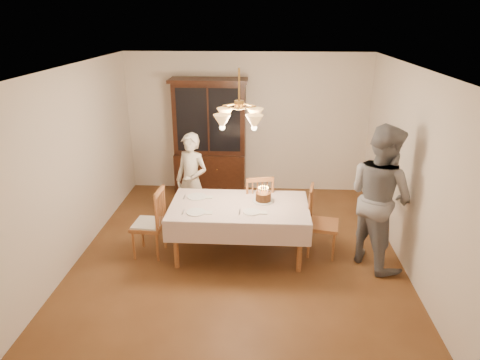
# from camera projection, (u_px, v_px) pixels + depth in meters

# --- Properties ---
(ground) EXTENTS (5.00, 5.00, 0.00)m
(ground) POSITION_uv_depth(u_px,v_px,m) (239.00, 253.00, 6.16)
(ground) COLOR #563218
(ground) RESTS_ON ground
(room_shell) EXTENTS (5.00, 5.00, 5.00)m
(room_shell) POSITION_uv_depth(u_px,v_px,m) (239.00, 148.00, 5.59)
(room_shell) COLOR white
(room_shell) RESTS_ON ground
(dining_table) EXTENTS (1.90, 1.10, 0.76)m
(dining_table) POSITION_uv_depth(u_px,v_px,m) (239.00, 210.00, 5.91)
(dining_table) COLOR brown
(dining_table) RESTS_ON ground
(china_hutch) EXTENTS (1.38, 0.54, 2.16)m
(china_hutch) POSITION_uv_depth(u_px,v_px,m) (210.00, 140.00, 7.92)
(china_hutch) COLOR black
(china_hutch) RESTS_ON ground
(chair_far_side) EXTENTS (0.52, 0.50, 1.00)m
(chair_far_side) POSITION_uv_depth(u_px,v_px,m) (257.00, 208.00, 6.56)
(chair_far_side) COLOR brown
(chair_far_side) RESTS_ON ground
(chair_left_end) EXTENTS (0.45, 0.47, 1.00)m
(chair_left_end) POSITION_uv_depth(u_px,v_px,m) (149.00, 225.00, 5.99)
(chair_left_end) COLOR brown
(chair_left_end) RESTS_ON ground
(chair_right_end) EXTENTS (0.50, 0.51, 1.00)m
(chair_right_end) POSITION_uv_depth(u_px,v_px,m) (322.00, 225.00, 6.01)
(chair_right_end) COLOR brown
(chair_right_end) RESTS_ON ground
(elderly_woman) EXTENTS (0.66, 0.58, 1.53)m
(elderly_woman) POSITION_uv_depth(u_px,v_px,m) (192.00, 181.00, 6.70)
(elderly_woman) COLOR beige
(elderly_woman) RESTS_ON ground
(adult_in_grey) EXTENTS (1.12, 1.19, 1.95)m
(adult_in_grey) POSITION_uv_depth(u_px,v_px,m) (380.00, 197.00, 5.61)
(adult_in_grey) COLOR slate
(adult_in_grey) RESTS_ON ground
(birthday_cake) EXTENTS (0.30, 0.30, 0.21)m
(birthday_cake) POSITION_uv_depth(u_px,v_px,m) (263.00, 197.00, 5.98)
(birthday_cake) COLOR white
(birthday_cake) RESTS_ON dining_table
(place_setting_near_left) EXTENTS (0.40, 0.25, 0.02)m
(place_setting_near_left) POSITION_uv_depth(u_px,v_px,m) (197.00, 212.00, 5.65)
(place_setting_near_left) COLOR white
(place_setting_near_left) RESTS_ON dining_table
(place_setting_near_right) EXTENTS (0.37, 0.23, 0.02)m
(place_setting_near_right) POSITION_uv_depth(u_px,v_px,m) (253.00, 212.00, 5.66)
(place_setting_near_right) COLOR white
(place_setting_near_right) RESTS_ON dining_table
(place_setting_far_left) EXTENTS (0.42, 0.27, 0.02)m
(place_setting_far_left) POSITION_uv_depth(u_px,v_px,m) (198.00, 197.00, 6.13)
(place_setting_far_left) COLOR white
(place_setting_far_left) RESTS_ON dining_table
(chandelier) EXTENTS (0.62, 0.62, 0.73)m
(chandelier) POSITION_uv_depth(u_px,v_px,m) (239.00, 118.00, 5.45)
(chandelier) COLOR #BF8C3F
(chandelier) RESTS_ON ground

